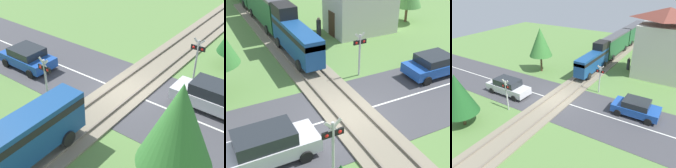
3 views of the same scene
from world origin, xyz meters
TOP-DOWN VIEW (x-y plane):
  - ground_plane at (0.00, 0.00)m, footprint 60.00×60.00m
  - road_surface at (0.00, 0.00)m, footprint 48.00×6.40m
  - track_bed at (0.00, 0.00)m, footprint 2.80×48.00m
  - car_near_crossing at (-4.82, -1.44)m, footprint 4.56×1.84m
  - car_far_side at (6.97, 1.44)m, footprint 3.79×2.04m
  - crossing_signal_west_approach at (-2.70, -3.60)m, footprint 0.90×0.18m
  - crossing_signal_east_approach at (2.70, 3.60)m, footprint 0.90×0.18m
  - tree_roadside_hedge at (-5.68, 5.12)m, footprint 2.76×2.76m

SIDE VIEW (x-z plane):
  - ground_plane at x=0.00m, z-range 0.00..0.00m
  - road_surface at x=0.00m, z-range 0.00..0.02m
  - track_bed at x=0.00m, z-range -0.05..0.19m
  - car_far_side at x=6.97m, z-range 0.04..1.47m
  - car_near_crossing at x=-4.82m, z-range 0.03..1.63m
  - crossing_signal_west_approach at x=-2.70m, z-range 0.42..3.33m
  - crossing_signal_east_approach at x=2.70m, z-range 0.42..3.33m
  - tree_roadside_hedge at x=-5.68m, z-range 0.99..6.30m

